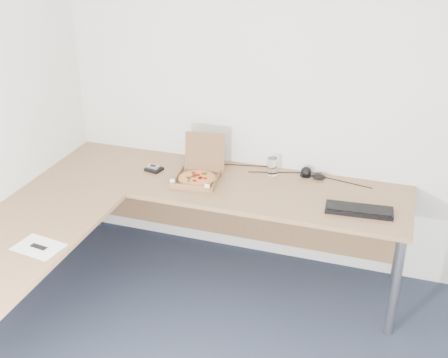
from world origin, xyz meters
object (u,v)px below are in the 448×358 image
(wallet, at_px, (154,169))
(drinking_glass, at_px, (272,166))
(pizza_box, at_px, (198,176))
(keyboard, at_px, (359,210))
(desk, at_px, (153,208))

(wallet, bearing_deg, drinking_glass, 27.23)
(pizza_box, xyz_separation_m, keyboard, (1.09, -0.10, -0.02))
(desk, height_order, pizza_box, pizza_box)
(desk, xyz_separation_m, drinking_glass, (0.61, 0.65, 0.09))
(pizza_box, relative_size, drinking_glass, 2.67)
(desk, xyz_separation_m, keyboard, (1.25, 0.30, 0.04))
(pizza_box, relative_size, wallet, 2.99)
(pizza_box, relative_size, keyboard, 0.80)
(keyboard, height_order, wallet, keyboard)
(pizza_box, bearing_deg, desk, -117.81)
(keyboard, distance_m, wallet, 1.45)
(keyboard, xyz_separation_m, wallet, (-1.44, 0.15, -0.00))
(pizza_box, xyz_separation_m, drinking_glass, (0.46, 0.25, 0.03))
(drinking_glass, xyz_separation_m, wallet, (-0.81, -0.20, -0.05))
(desk, distance_m, keyboard, 1.28)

